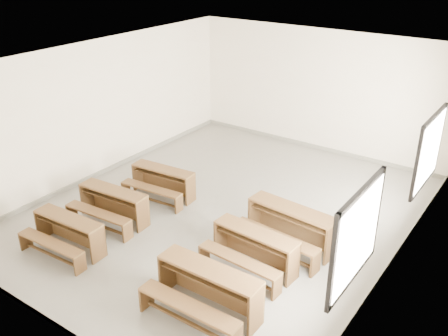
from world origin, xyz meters
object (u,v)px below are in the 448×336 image
Objects in this scene: desk_set_2 at (162,180)px; desk_set_3 at (207,287)px; desk_set_4 at (254,247)px; desk_set_1 at (112,203)px; desk_set_5 at (290,224)px; desk_set_0 at (68,231)px.

desk_set_2 is 0.89× the size of desk_set_3.
desk_set_4 is at bearing 90.62° from desk_set_3.
desk_set_5 is at bearing 16.38° from desk_set_1.
desk_set_5 is (3.25, 2.45, 0.07)m from desk_set_0.
desk_set_3 is (3.09, 0.12, 0.06)m from desk_set_0.
desk_set_0 is 0.84× the size of desk_set_5.
desk_set_2 is at bearing 163.74° from desk_set_4.
desk_set_2 is at bearing -177.43° from desk_set_5.
desk_set_3 reaches higher than desk_set_2.
desk_set_3 is at bearing -22.72° from desk_set_1.
desk_set_0 is 0.87× the size of desk_set_3.
desk_set_4 is 0.90× the size of desk_set_5.
desk_set_3 reaches higher than desk_set_4.
desk_set_5 reaches higher than desk_set_3.
desk_set_0 is 0.98× the size of desk_set_2.
desk_set_4 is at bearing 1.14° from desk_set_1.
desk_set_5 is (0.16, 2.33, 0.00)m from desk_set_3.
desk_set_2 is at bearing 86.64° from desk_set_0.
desk_set_0 is at bearing -178.17° from desk_set_3.
desk_set_3 is 1.37m from desk_set_4.
desk_set_5 is at bearing -7.02° from desk_set_2.
desk_set_2 is (0.02, 2.56, 0.00)m from desk_set_0.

